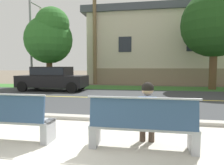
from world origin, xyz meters
TOP-DOWN VIEW (x-y plane):
  - ground_plane at (0.00, 8.00)m, footprint 140.00×140.00m
  - sidewalk_pavement at (0.00, 0.40)m, footprint 44.00×3.60m
  - curb_edge at (0.00, 2.35)m, footprint 44.00×0.30m
  - street_asphalt at (0.00, 6.50)m, footprint 52.00×8.00m
  - road_centre_line at (0.00, 6.50)m, footprint 48.00×0.14m
  - far_verge_grass at (0.00, 11.57)m, footprint 48.00×2.80m
  - bench_left at (-1.39, 0.45)m, footprint 1.95×0.48m
  - bench_right at (1.39, 0.45)m, footprint 1.95×0.48m
  - seated_person_blue at (1.48, 0.63)m, footprint 0.52×0.68m
  - car_black_near at (-4.52, 8.90)m, footprint 4.30×1.86m
  - streetlamp at (-7.37, 11.38)m, footprint 0.24×2.10m
  - shade_tree_far_left at (-5.81, 11.17)m, footprint 3.58×3.58m
  - shade_tree_left at (5.95, 11.33)m, footprint 4.37×4.37m
  - palm_tree_tall at (-3.07, 14.02)m, footprint 2.09×1.98m
  - garden_wall at (3.38, 14.29)m, footprint 13.00×0.36m
  - house_across_street at (2.34, 17.49)m, footprint 13.43×6.91m

SIDE VIEW (x-z plane):
  - ground_plane at x=0.00m, z-range 0.00..0.00m
  - street_asphalt at x=0.00m, z-range 0.00..0.01m
  - sidewalk_pavement at x=0.00m, z-range 0.00..0.01m
  - far_verge_grass at x=0.00m, z-range 0.00..0.02m
  - road_centre_line at x=0.00m, z-range 0.01..0.01m
  - curb_edge at x=0.00m, z-range 0.00..0.11m
  - bench_left at x=-1.39m, z-range -0.04..0.97m
  - bench_right at x=1.39m, z-range -0.04..0.97m
  - seated_person_blue at x=1.48m, z-range 0.05..1.30m
  - garden_wall at x=3.38m, z-range 0.00..1.40m
  - car_black_near at x=-4.52m, z-range 0.08..1.62m
  - house_across_street at x=2.34m, z-range 0.04..6.93m
  - shade_tree_far_left at x=-5.81m, z-range 0.88..6.78m
  - streetlamp at x=-7.37m, z-range 0.50..7.17m
  - shade_tree_left at x=5.95m, z-range 1.08..8.30m
  - palm_tree_tall at x=-3.07m, z-range 2.57..11.08m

